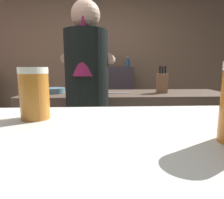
{
  "coord_description": "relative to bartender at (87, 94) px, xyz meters",
  "views": [
    {
      "loc": [
        0.1,
        -1.43,
        1.19
      ],
      "look_at": [
        0.13,
        -0.75,
        1.07
      ],
      "focal_mm": 30.97,
      "sensor_mm": 36.0,
      "label": 1
    }
  ],
  "objects": [
    {
      "name": "bartender",
      "position": [
        0.0,
        0.0,
        0.0
      ],
      "size": [
        0.46,
        0.53,
        1.68
      ],
      "rotation": [
        0.0,
        0.0,
        1.45
      ],
      "color": "#243838",
      "rests_on": "ground"
    },
    {
      "name": "chefs_knife",
      "position": [
        0.28,
        0.41,
        -0.05
      ],
      "size": [
        0.24,
        0.06,
        0.01
      ],
      "primitive_type": "cube",
      "rotation": [
        0.0,
        0.0,
        -0.13
      ],
      "color": "silver",
      "rests_on": "prep_counter"
    },
    {
      "name": "knife_block",
      "position": [
        0.74,
        0.43,
        0.05
      ],
      "size": [
        0.1,
        0.08,
        0.28
      ],
      "color": "brown",
      "rests_on": "prep_counter"
    },
    {
      "name": "back_shelf",
      "position": [
        0.25,
        1.81,
        -0.38
      ],
      "size": [
        0.78,
        0.36,
        1.19
      ],
      "primitive_type": "cube",
      "color": "#3E3841",
      "rests_on": "ground"
    },
    {
      "name": "wall_back",
      "position": [
        0.02,
        2.09,
        0.38
      ],
      "size": [
        5.2,
        0.1,
        2.7
      ],
      "primitive_type": "cube",
      "color": "#95755B",
      "rests_on": "ground"
    },
    {
      "name": "bottle_soy",
      "position": [
        0.56,
        1.79,
        0.28
      ],
      "size": [
        0.07,
        0.07,
        0.18
      ],
      "color": "#2F5A99",
      "rests_on": "back_shelf"
    },
    {
      "name": "pint_glass_far",
      "position": [
        -0.06,
        -1.04,
        0.15
      ],
      "size": [
        0.07,
        0.07,
        0.13
      ],
      "color": "#C77729",
      "rests_on": "bar_counter"
    },
    {
      "name": "mixing_bowl",
      "position": [
        -0.36,
        0.46,
        -0.03
      ],
      "size": [
        0.2,
        0.2,
        0.05
      ],
      "primitive_type": "cylinder",
      "color": "slate",
      "rests_on": "prep_counter"
    },
    {
      "name": "prep_counter",
      "position": [
        0.37,
        0.46,
        -0.51
      ],
      "size": [
        2.1,
        0.6,
        0.92
      ],
      "primitive_type": "cube",
      "color": "#4E3E33",
      "rests_on": "ground"
    },
    {
      "name": "bottle_olive_oil",
      "position": [
        -0.03,
        1.75,
        0.29
      ],
      "size": [
        0.07,
        0.07,
        0.2
      ],
      "color": "red",
      "rests_on": "back_shelf"
    },
    {
      "name": "bottle_vinegar",
      "position": [
        0.18,
        1.77,
        0.32
      ],
      "size": [
        0.06,
        0.06,
        0.26
      ],
      "color": "black",
      "rests_on": "back_shelf"
    },
    {
      "name": "bottle_hot_sauce",
      "position": [
        -0.08,
        1.86,
        0.29
      ],
      "size": [
        0.06,
        0.06,
        0.2
      ],
      "color": "#447E2C",
      "rests_on": "back_shelf"
    }
  ]
}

